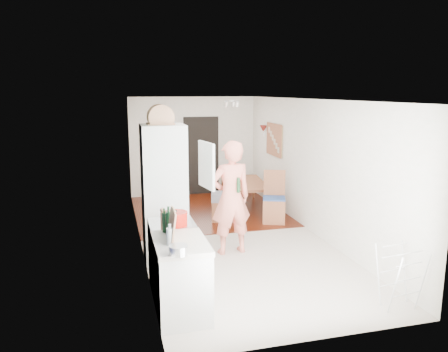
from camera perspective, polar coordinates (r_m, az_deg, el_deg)
name	(u,v)px	position (r m, az deg, el deg)	size (l,w,h in m)	color
room_shell	(230,170)	(7.80, 0.75, 0.75)	(3.20, 7.00, 2.50)	white
floor	(230,237)	(8.12, 0.72, -7.96)	(3.20, 7.00, 0.01)	beige
wood_floor_overlay	(208,210)	(9.83, -2.14, -4.51)	(3.20, 3.30, 0.01)	#58210A
sage_wall_panel	(149,157)	(5.47, -9.81, 2.51)	(0.02, 3.00, 1.30)	gray
tile_splashback	(155,224)	(5.10, -8.95, -6.19)	(0.02, 1.90, 0.50)	black
doorway_recess	(201,156)	(11.23, -2.98, 2.64)	(0.90, 0.04, 2.00)	black
base_cabinet	(181,280)	(5.38, -5.62, -13.34)	(0.60, 0.90, 0.86)	silver
worktop	(180,243)	(5.21, -5.71, -8.73)	(0.62, 0.92, 0.06)	silver
range_cooker	(172,256)	(6.06, -6.76, -10.38)	(0.60, 0.60, 0.88)	silver
cooker_top	(172,224)	(5.91, -6.86, -6.22)	(0.60, 0.60, 0.04)	silver
fridge_housing	(164,194)	(6.85, -7.82, -2.32)	(0.66, 0.66, 2.15)	silver
fridge_door	(206,165)	(6.56, -2.31, 1.42)	(0.56, 0.04, 0.70)	silver
fridge_interior	(183,163)	(6.79, -5.33, 1.72)	(0.02, 0.52, 0.66)	white
pinboard	(274,140)	(10.04, 6.61, 4.74)	(0.03, 0.90, 0.70)	tan
pinboard_frame	(274,140)	(10.03, 6.53, 4.73)	(0.01, 0.94, 0.74)	#9A5A37
wall_sconce	(263,129)	(10.61, 5.16, 6.19)	(0.18, 0.18, 0.16)	maroon
person	(231,188)	(7.07, 0.91, -1.53)	(0.81, 0.53, 2.21)	#F6836D
dining_table	(245,196)	(10.10, 2.76, -2.65)	(1.43, 0.80, 0.50)	#9A5A37
dining_chair	(274,197)	(8.89, 6.57, -2.80)	(0.44, 0.44, 1.05)	#9A5A37
stool	(221,211)	(8.99, -0.44, -4.60)	(0.33, 0.33, 0.44)	#9A5A37
grey_drape	(221,197)	(8.91, -0.44, -2.73)	(0.38, 0.38, 0.17)	gray
drying_rack	(400,278)	(5.92, 22.00, -12.20)	(0.40, 0.36, 0.78)	silver
bread_bin	(160,117)	(6.70, -8.32, 7.60)	(0.40, 0.38, 0.21)	tan
red_casserole	(176,219)	(5.75, -6.33, -5.55)	(0.31, 0.31, 0.18)	red
steel_pan	(178,250)	(4.77, -5.97, -9.59)	(0.21, 0.21, 0.10)	silver
held_bottle	(238,185)	(6.96, 1.89, -1.20)	(0.05, 0.05, 0.24)	#194221
bottle_a	(169,223)	(5.39, -7.23, -6.16)	(0.07, 0.07, 0.29)	#194221
bottle_b	(164,223)	(5.49, -7.78, -6.05)	(0.06, 0.06, 0.25)	#194221
bottle_c	(170,237)	(5.05, -7.08, -7.87)	(0.08, 0.08, 0.20)	silver
pepper_mill_front	(168,224)	(5.47, -7.30, -6.23)	(0.06, 0.06, 0.23)	tan
pepper_mill_back	(163,221)	(5.59, -7.99, -5.86)	(0.06, 0.06, 0.23)	tan
chopping_boards	(172,225)	(5.14, -6.81, -6.39)	(0.04, 0.29, 0.39)	tan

